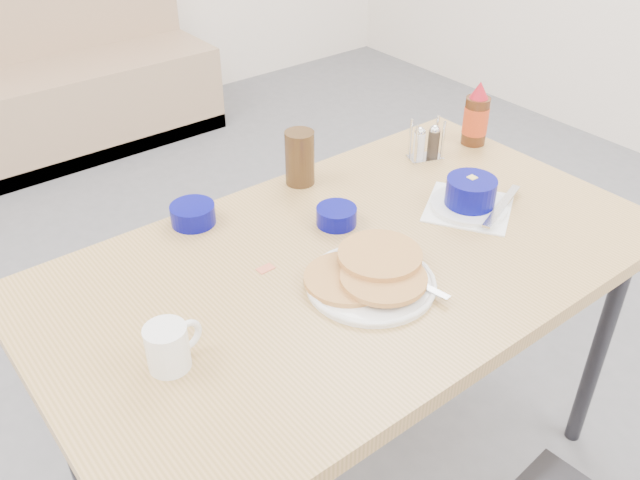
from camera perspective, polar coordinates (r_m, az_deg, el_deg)
booth_bench at (r=3.77m, az=-23.81°, el=11.51°), size 1.90×0.56×1.22m
dining_table at (r=1.54m, az=2.76°, el=-3.25°), size 1.40×0.80×0.76m
pancake_plate at (r=1.41m, az=4.28°, el=-3.06°), size 0.27×0.28×0.05m
coffee_mug at (r=1.24m, az=-12.59°, el=-8.70°), size 0.11×0.08×0.09m
grits_setting at (r=1.69m, az=12.56°, el=3.62°), size 0.30×0.28×0.08m
creamer_bowl at (r=1.63m, az=-10.65°, el=2.14°), size 0.11×0.11×0.05m
butter_bowl at (r=1.60m, az=1.40°, el=2.04°), size 0.10×0.10×0.04m
amber_tumbler at (r=1.75m, az=-1.72°, el=6.94°), size 0.09×0.09×0.14m
condiment_caddy at (r=1.91m, az=8.93°, el=7.91°), size 0.11×0.08×0.11m
syrup_bottle at (r=2.00m, az=13.00°, el=10.05°), size 0.07×0.07×0.19m
sugar_wrapper at (r=1.47m, az=-4.61°, el=-2.41°), size 0.04×0.02×0.00m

